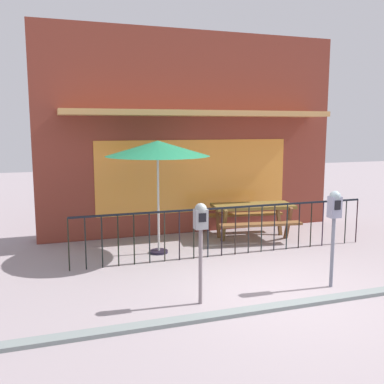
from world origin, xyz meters
TOP-DOWN VIEW (x-y plane):
  - ground at (0.00, 0.00)m, footprint 40.00×40.00m
  - pub_storefront at (0.00, 4.24)m, footprint 7.20×1.39m
  - patio_fence_front at (0.00, 1.98)m, footprint 6.07×0.04m
  - picnic_table_left at (1.04, 3.04)m, footprint 1.97×1.59m
  - patio_umbrella at (-1.26, 2.57)m, footprint 2.03×2.03m
  - parking_meter_near at (-1.32, -0.08)m, footprint 0.18×0.17m
  - parking_meter_far at (0.86, -0.11)m, footprint 0.18×0.17m
  - curb_edge at (0.00, -0.59)m, footprint 10.07×0.20m

SIDE VIEW (x-z plane):
  - ground at x=0.00m, z-range 0.00..0.00m
  - curb_edge at x=0.00m, z-range -0.06..0.06m
  - picnic_table_left at x=1.04m, z-range 0.21..1.01m
  - patio_fence_front at x=0.00m, z-range 0.18..1.15m
  - parking_meter_near at x=-1.32m, z-range 0.40..1.86m
  - parking_meter_far at x=0.86m, z-range 0.42..1.95m
  - patio_umbrella at x=-1.26m, z-range 0.96..3.19m
  - pub_storefront at x=0.00m, z-range 0.00..4.68m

